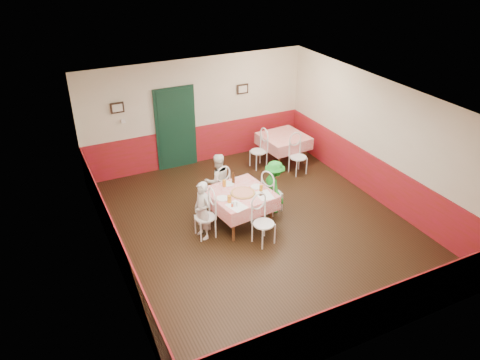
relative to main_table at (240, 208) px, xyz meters
name	(u,v)px	position (x,y,z in m)	size (l,w,h in m)	color
floor	(259,226)	(0.31, -0.30, -0.38)	(7.00, 7.00, 0.00)	black
ceiling	(262,100)	(0.31, -0.30, 2.42)	(7.00, 7.00, 0.00)	white
back_wall	(196,112)	(0.31, 3.20, 1.02)	(6.00, 0.10, 2.80)	beige
front_wall	(379,270)	(0.31, -3.80, 1.02)	(6.00, 0.10, 2.80)	beige
left_wall	(109,202)	(-2.69, -0.30, 1.02)	(0.10, 7.00, 2.80)	beige
right_wall	(379,141)	(3.31, -0.30, 1.02)	(0.10, 7.00, 2.80)	beige
wainscot_back	(198,144)	(0.31, 3.19, 0.12)	(6.00, 0.03, 1.00)	maroon
wainscot_front	(370,317)	(0.31, -3.78, 0.12)	(6.00, 0.03, 1.00)	maroon
wainscot_left	(116,244)	(-2.68, -0.30, 0.12)	(0.03, 7.00, 1.00)	maroon
wainscot_right	(373,177)	(3.29, -0.30, 0.12)	(0.03, 7.00, 1.00)	maroon
door	(176,129)	(-0.29, 3.15, 0.68)	(0.96, 0.06, 2.10)	black
picture_left	(117,108)	(-1.69, 3.15, 1.48)	(0.32, 0.03, 0.26)	black
picture_right	(243,89)	(1.61, 3.15, 1.48)	(0.32, 0.03, 0.26)	black
thermostat	(123,121)	(-1.59, 3.15, 1.12)	(0.10, 0.03, 0.10)	white
main_table	(240,208)	(0.00, 0.00, 0.00)	(1.22, 1.22, 0.77)	red
second_table	(283,149)	(2.34, 2.18, 0.00)	(1.12, 1.12, 0.77)	red
chair_left	(205,217)	(-0.84, -0.11, 0.08)	(0.42, 0.42, 0.90)	white
chair_right	(272,194)	(0.84, 0.11, 0.08)	(0.42, 0.42, 0.90)	white
chair_far	(219,188)	(-0.11, 0.84, 0.08)	(0.42, 0.42, 0.90)	white
chair_near	(264,224)	(0.11, -0.84, 0.08)	(0.42, 0.42, 0.90)	white
chair_second_a	(258,151)	(1.59, 2.18, 0.08)	(0.42, 0.42, 0.90)	white
chair_second_b	(298,157)	(2.34, 1.43, 0.08)	(0.42, 0.42, 0.90)	white
pizza	(243,193)	(0.03, -0.07, 0.40)	(0.50, 0.50, 0.03)	#B74723
plate_left	(223,198)	(-0.43, -0.07, 0.39)	(0.25, 0.25, 0.01)	white
plate_right	(257,187)	(0.42, 0.05, 0.39)	(0.25, 0.25, 0.01)	white
plate_far	(228,184)	(-0.08, 0.42, 0.39)	(0.25, 0.25, 0.01)	white
glass_a	(229,199)	(-0.37, -0.27, 0.46)	(0.08, 0.08, 0.15)	#BF7219
glass_b	(261,188)	(0.42, -0.14, 0.45)	(0.07, 0.07, 0.13)	#BF7219
glass_c	(224,183)	(-0.19, 0.37, 0.46)	(0.08, 0.08, 0.15)	#BF7219
beer_bottle	(233,178)	(0.04, 0.42, 0.51)	(0.07, 0.07, 0.24)	#381C0A
shaker_a	(234,205)	(-0.36, -0.45, 0.43)	(0.04, 0.04, 0.09)	silver
shaker_b	(237,205)	(-0.30, -0.47, 0.43)	(0.04, 0.04, 0.09)	silver
shaker_c	(232,205)	(-0.39, -0.45, 0.43)	(0.04, 0.04, 0.09)	#B23319
menu_left	(236,206)	(-0.30, -0.46, 0.39)	(0.30, 0.40, 0.00)	white
menu_right	(265,195)	(0.40, -0.33, 0.39)	(0.30, 0.40, 0.00)	white
wallet	(261,194)	(0.35, -0.27, 0.40)	(0.11, 0.09, 0.02)	black
diner_left	(202,211)	(-0.89, -0.12, 0.25)	(0.46, 0.30, 1.25)	gray
diner_far	(218,180)	(-0.12, 0.89, 0.26)	(0.62, 0.48, 1.27)	gray
diner_right	(274,187)	(0.89, 0.12, 0.23)	(0.79, 0.45, 1.22)	gray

